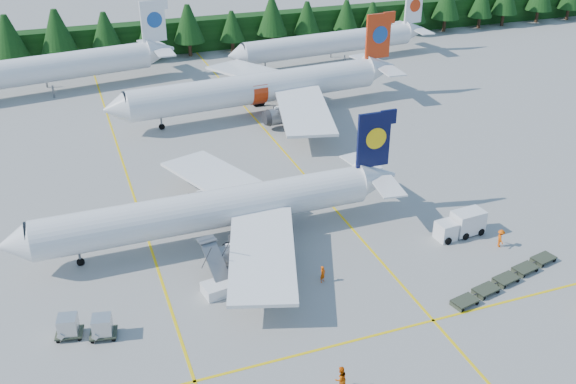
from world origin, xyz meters
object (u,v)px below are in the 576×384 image
object	(u,v)px
airstairs	(223,282)
service_truck	(460,225)
airliner_red	(251,90)
airliner_navy	(201,212)

from	to	relation	value
airstairs	service_truck	bearing A→B (deg)	-7.74
airliner_red	airliner_navy	bearing A→B (deg)	-119.57
airliner_navy	airstairs	distance (m)	8.72
airliner_navy	service_truck	distance (m)	25.72
airliner_red	airstairs	world-z (taller)	airliner_red
airliner_navy	airliner_red	world-z (taller)	airliner_red
airliner_navy	airstairs	xyz separation A→B (m)	(-0.19, -8.32, -2.60)
airstairs	service_truck	distance (m)	24.65
airstairs	service_truck	size ratio (longest dim) A/B	1.06
airliner_red	service_truck	distance (m)	40.67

